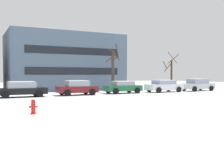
# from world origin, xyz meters

# --- Properties ---
(fire_hydrant) EXTENTS (0.44, 0.30, 0.82)m
(fire_hydrant) POSITION_xyz_m (1.87, -1.63, 0.41)
(fire_hydrant) COLOR red
(fire_hydrant) RESTS_ON ground
(parked_car_black) EXTENTS (4.44, 2.06, 1.43)m
(parked_car_black) POSITION_xyz_m (2.93, 9.73, 0.73)
(parked_car_black) COLOR black
(parked_car_black) RESTS_ON ground
(parked_car_maroon) EXTENTS (3.95, 2.07, 1.47)m
(parked_car_maroon) POSITION_xyz_m (8.27, 9.73, 0.75)
(parked_car_maroon) COLOR maroon
(parked_car_maroon) RESTS_ON ground
(parked_car_green) EXTENTS (4.09, 1.99, 1.36)m
(parked_car_green) POSITION_xyz_m (13.61, 9.88, 0.70)
(parked_car_green) COLOR #1E6038
(parked_car_green) RESTS_ON ground
(parked_car_white) EXTENTS (4.44, 2.07, 1.42)m
(parked_car_white) POSITION_xyz_m (18.95, 9.52, 0.73)
(parked_car_white) COLOR white
(parked_car_white) RESTS_ON ground
(parked_car_silver) EXTENTS (4.31, 2.08, 1.54)m
(parked_car_silver) POSITION_xyz_m (24.29, 9.57, 0.78)
(parked_car_silver) COLOR silver
(parked_car_silver) RESTS_ON ground
(tree_far_right) EXTENTS (2.36, 2.09, 5.07)m
(tree_far_right) POSITION_xyz_m (22.72, 12.90, 2.33)
(tree_far_right) COLOR #423326
(tree_far_right) RESTS_ON ground
(tree_far_mid) EXTENTS (1.65, 1.70, 5.73)m
(tree_far_mid) POSITION_xyz_m (14.06, 13.07, 2.83)
(tree_far_mid) COLOR #423326
(tree_far_mid) RESTS_ON ground
(building_far_right) EXTENTS (14.83, 9.39, 7.55)m
(building_far_right) POSITION_xyz_m (10.09, 20.34, 3.77)
(building_far_right) COLOR slate
(building_far_right) RESTS_ON ground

